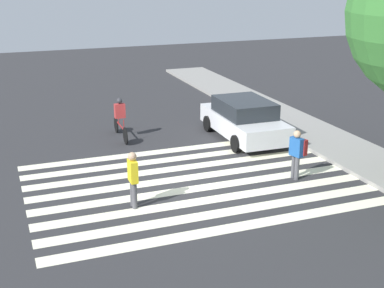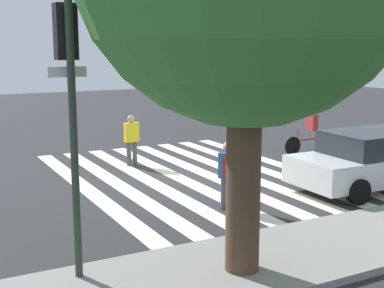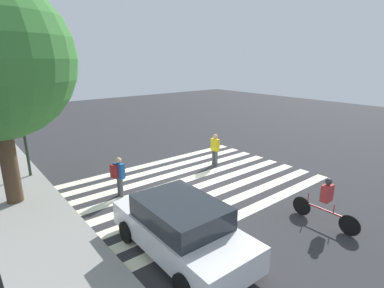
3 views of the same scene
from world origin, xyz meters
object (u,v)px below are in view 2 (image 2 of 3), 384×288
object	(u,v)px
traffic_light	(69,82)
pedestrian_adult_tall_backpack	(132,137)
car_parked_far_curb	(373,160)
cyclist_mid_street	(312,129)
pedestrian_child_with_backpack	(228,170)

from	to	relation	value
traffic_light	pedestrian_adult_tall_backpack	distance (m)	8.77
car_parked_far_curb	traffic_light	bearing A→B (deg)	13.32
traffic_light	cyclist_mid_street	world-z (taller)	traffic_light
pedestrian_adult_tall_backpack	cyclist_mid_street	world-z (taller)	pedestrian_adult_tall_backpack
cyclist_mid_street	car_parked_far_curb	size ratio (longest dim) A/B	0.50
car_parked_far_curb	cyclist_mid_street	bearing A→B (deg)	-110.35
pedestrian_child_with_backpack	cyclist_mid_street	bearing A→B (deg)	18.36
traffic_light	pedestrian_adult_tall_backpack	bearing A→B (deg)	-117.93
pedestrian_adult_tall_backpack	cyclist_mid_street	bearing A→B (deg)	-9.68
pedestrian_adult_tall_backpack	traffic_light	bearing A→B (deg)	-117.32
pedestrian_adult_tall_backpack	car_parked_far_curb	world-z (taller)	pedestrian_adult_tall_backpack
pedestrian_child_with_backpack	car_parked_far_curb	distance (m)	4.35
pedestrian_adult_tall_backpack	cyclist_mid_street	size ratio (longest dim) A/B	0.71
pedestrian_child_with_backpack	car_parked_far_curb	xyz separation A→B (m)	(-4.34, 0.28, -0.14)
traffic_light	car_parked_far_curb	bearing A→B (deg)	-167.67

